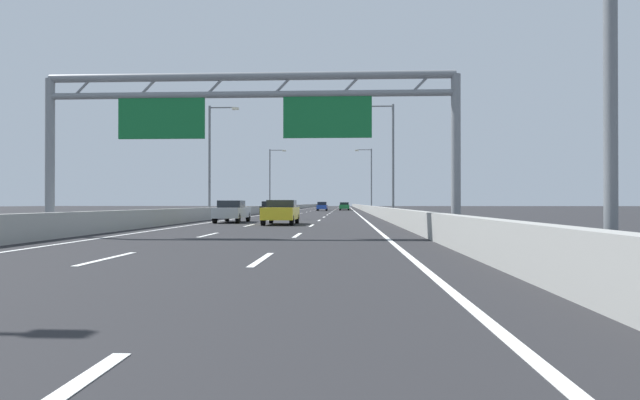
% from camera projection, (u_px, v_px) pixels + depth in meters
% --- Properties ---
extents(ground_plane, '(260.00, 260.00, 0.00)m').
position_uv_depth(ground_plane, '(325.00, 210.00, 99.45)').
color(ground_plane, '#262628').
extents(lane_dash_left_1, '(0.16, 3.00, 0.01)m').
position_uv_depth(lane_dash_left_1, '(107.00, 259.00, 12.13)').
color(lane_dash_left_1, white).
rests_on(lane_dash_left_1, ground_plane).
extents(lane_dash_left_2, '(0.16, 3.00, 0.01)m').
position_uv_depth(lane_dash_left_2, '(208.00, 235.00, 21.12)').
color(lane_dash_left_2, white).
rests_on(lane_dash_left_2, ground_plane).
extents(lane_dash_left_3, '(0.16, 3.00, 0.01)m').
position_uv_depth(lane_dash_left_3, '(249.00, 225.00, 30.11)').
color(lane_dash_left_3, white).
rests_on(lane_dash_left_3, ground_plane).
extents(lane_dash_left_4, '(0.16, 3.00, 0.01)m').
position_uv_depth(lane_dash_left_4, '(271.00, 220.00, 39.10)').
color(lane_dash_left_4, white).
rests_on(lane_dash_left_4, ground_plane).
extents(lane_dash_left_5, '(0.16, 3.00, 0.01)m').
position_uv_depth(lane_dash_left_5, '(285.00, 217.00, 48.09)').
color(lane_dash_left_5, white).
rests_on(lane_dash_left_5, ground_plane).
extents(lane_dash_left_6, '(0.16, 3.00, 0.01)m').
position_uv_depth(lane_dash_left_6, '(294.00, 215.00, 57.08)').
color(lane_dash_left_6, white).
rests_on(lane_dash_left_6, ground_plane).
extents(lane_dash_left_7, '(0.16, 3.00, 0.01)m').
position_uv_depth(lane_dash_left_7, '(301.00, 213.00, 66.07)').
color(lane_dash_left_7, white).
rests_on(lane_dash_left_7, ground_plane).
extents(lane_dash_left_8, '(0.16, 3.00, 0.01)m').
position_uv_depth(lane_dash_left_8, '(306.00, 212.00, 75.06)').
color(lane_dash_left_8, white).
rests_on(lane_dash_left_8, ground_plane).
extents(lane_dash_left_9, '(0.16, 3.00, 0.01)m').
position_uv_depth(lane_dash_left_9, '(311.00, 211.00, 84.05)').
color(lane_dash_left_9, white).
rests_on(lane_dash_left_9, ground_plane).
extents(lane_dash_left_10, '(0.16, 3.00, 0.01)m').
position_uv_depth(lane_dash_left_10, '(314.00, 210.00, 93.04)').
color(lane_dash_left_10, white).
rests_on(lane_dash_left_10, ground_plane).
extents(lane_dash_left_11, '(0.16, 3.00, 0.01)m').
position_uv_depth(lane_dash_left_11, '(317.00, 210.00, 102.03)').
color(lane_dash_left_11, white).
rests_on(lane_dash_left_11, ground_plane).
extents(lane_dash_left_12, '(0.16, 3.00, 0.01)m').
position_uv_depth(lane_dash_left_12, '(319.00, 209.00, 111.02)').
color(lane_dash_left_12, white).
rests_on(lane_dash_left_12, ground_plane).
extents(lane_dash_left_13, '(0.16, 3.00, 0.01)m').
position_uv_depth(lane_dash_left_13, '(321.00, 209.00, 120.01)').
color(lane_dash_left_13, white).
rests_on(lane_dash_left_13, ground_plane).
extents(lane_dash_left_14, '(0.16, 3.00, 0.01)m').
position_uv_depth(lane_dash_left_14, '(322.00, 208.00, 129.00)').
color(lane_dash_left_14, white).
rests_on(lane_dash_left_14, ground_plane).
extents(lane_dash_left_15, '(0.16, 3.00, 0.01)m').
position_uv_depth(lane_dash_left_15, '(324.00, 208.00, 137.99)').
color(lane_dash_left_15, white).
rests_on(lane_dash_left_15, ground_plane).
extents(lane_dash_left_16, '(0.16, 3.00, 0.01)m').
position_uv_depth(lane_dash_left_16, '(325.00, 208.00, 146.98)').
color(lane_dash_left_16, white).
rests_on(lane_dash_left_16, ground_plane).
extents(lane_dash_left_17, '(0.16, 3.00, 0.01)m').
position_uv_depth(lane_dash_left_17, '(326.00, 207.00, 155.97)').
color(lane_dash_left_17, white).
rests_on(lane_dash_left_17, ground_plane).
extents(lane_dash_right_1, '(0.16, 3.00, 0.01)m').
position_uv_depth(lane_dash_right_1, '(262.00, 259.00, 11.96)').
color(lane_dash_right_1, white).
rests_on(lane_dash_right_1, ground_plane).
extents(lane_dash_right_2, '(0.16, 3.00, 0.01)m').
position_uv_depth(lane_dash_right_2, '(297.00, 235.00, 20.95)').
color(lane_dash_right_2, white).
rests_on(lane_dash_right_2, ground_plane).
extents(lane_dash_right_3, '(0.16, 3.00, 0.01)m').
position_uv_depth(lane_dash_right_3, '(312.00, 226.00, 29.94)').
color(lane_dash_right_3, white).
rests_on(lane_dash_right_3, ground_plane).
extents(lane_dash_right_4, '(0.16, 3.00, 0.01)m').
position_uv_depth(lane_dash_right_4, '(319.00, 220.00, 38.93)').
color(lane_dash_right_4, white).
rests_on(lane_dash_right_4, ground_plane).
extents(lane_dash_right_5, '(0.16, 3.00, 0.01)m').
position_uv_depth(lane_dash_right_5, '(324.00, 217.00, 47.92)').
color(lane_dash_right_5, white).
rests_on(lane_dash_right_5, ground_plane).
extents(lane_dash_right_6, '(0.16, 3.00, 0.01)m').
position_uv_depth(lane_dash_right_6, '(327.00, 215.00, 56.91)').
color(lane_dash_right_6, white).
rests_on(lane_dash_right_6, ground_plane).
extents(lane_dash_right_7, '(0.16, 3.00, 0.01)m').
position_uv_depth(lane_dash_right_7, '(330.00, 213.00, 65.90)').
color(lane_dash_right_7, white).
rests_on(lane_dash_right_7, ground_plane).
extents(lane_dash_right_8, '(0.16, 3.00, 0.01)m').
position_uv_depth(lane_dash_right_8, '(332.00, 212.00, 74.89)').
color(lane_dash_right_8, white).
rests_on(lane_dash_right_8, ground_plane).
extents(lane_dash_right_9, '(0.16, 3.00, 0.01)m').
position_uv_depth(lane_dash_right_9, '(333.00, 211.00, 83.88)').
color(lane_dash_right_9, white).
rests_on(lane_dash_right_9, ground_plane).
extents(lane_dash_right_10, '(0.16, 3.00, 0.01)m').
position_uv_depth(lane_dash_right_10, '(334.00, 210.00, 92.87)').
color(lane_dash_right_10, white).
rests_on(lane_dash_right_10, ground_plane).
extents(lane_dash_right_11, '(0.16, 3.00, 0.01)m').
position_uv_depth(lane_dash_right_11, '(335.00, 210.00, 101.86)').
color(lane_dash_right_11, white).
rests_on(lane_dash_right_11, ground_plane).
extents(lane_dash_right_12, '(0.16, 3.00, 0.01)m').
position_uv_depth(lane_dash_right_12, '(336.00, 209.00, 110.85)').
color(lane_dash_right_12, white).
rests_on(lane_dash_right_12, ground_plane).
extents(lane_dash_right_13, '(0.16, 3.00, 0.01)m').
position_uv_depth(lane_dash_right_13, '(337.00, 209.00, 119.84)').
color(lane_dash_right_13, white).
rests_on(lane_dash_right_13, ground_plane).
extents(lane_dash_right_14, '(0.16, 3.00, 0.01)m').
position_uv_depth(lane_dash_right_14, '(337.00, 208.00, 128.83)').
color(lane_dash_right_14, white).
rests_on(lane_dash_right_14, ground_plane).
extents(lane_dash_right_15, '(0.16, 3.00, 0.01)m').
position_uv_depth(lane_dash_right_15, '(338.00, 208.00, 137.82)').
color(lane_dash_right_15, white).
rests_on(lane_dash_right_15, ground_plane).
extents(lane_dash_right_16, '(0.16, 3.00, 0.01)m').
position_uv_depth(lane_dash_right_16, '(338.00, 208.00, 146.81)').
color(lane_dash_right_16, white).
rests_on(lane_dash_right_16, ground_plane).
extents(lane_dash_right_17, '(0.16, 3.00, 0.01)m').
position_uv_depth(lane_dash_right_17, '(338.00, 207.00, 155.80)').
color(lane_dash_right_17, white).
rests_on(lane_dash_right_17, ground_plane).
extents(edge_line_left, '(0.16, 176.00, 0.01)m').
position_uv_depth(edge_line_left, '(291.00, 211.00, 87.71)').
color(edge_line_left, white).
rests_on(edge_line_left, ground_plane).
extents(edge_line_right, '(0.16, 176.00, 0.01)m').
position_uv_depth(edge_line_right, '(354.00, 211.00, 87.21)').
color(edge_line_right, white).
rests_on(edge_line_right, ground_plane).
extents(barrier_left, '(0.45, 220.00, 0.95)m').
position_uv_depth(barrier_left, '(294.00, 207.00, 109.77)').
color(barrier_left, '#9E9E99').
rests_on(barrier_left, ground_plane).
extents(barrier_right, '(0.45, 220.00, 0.95)m').
position_uv_depth(barrier_right, '(360.00, 207.00, 109.11)').
color(barrier_right, '#9E9E99').
rests_on(barrier_right, ground_plane).
extents(sign_gantry, '(16.19, 0.36, 6.36)m').
position_uv_depth(sign_gantry, '(248.00, 112.00, 20.28)').
color(sign_gantry, gray).
rests_on(sign_gantry, ground_plane).
extents(streetlamp_left_mid, '(2.58, 0.28, 9.50)m').
position_uv_depth(streetlamp_left_mid, '(212.00, 154.00, 44.13)').
color(streetlamp_left_mid, slate).
rests_on(streetlamp_left_mid, ground_plane).
extents(streetlamp_right_mid, '(2.58, 0.28, 9.50)m').
position_uv_depth(streetlamp_right_mid, '(390.00, 154.00, 43.43)').
color(streetlamp_right_mid, slate).
rests_on(streetlamp_right_mid, ground_plane).
extents(streetlamp_left_far, '(2.58, 0.28, 9.50)m').
position_uv_depth(streetlamp_left_far, '(271.00, 176.00, 79.65)').
color(streetlamp_left_far, slate).
rests_on(streetlamp_left_far, ground_plane).
extents(streetlamp_right_far, '(2.58, 0.28, 9.50)m').
position_uv_depth(streetlamp_right_far, '(370.00, 176.00, 78.94)').
color(streetlamp_right_far, slate).
rests_on(streetlamp_right_far, ground_plane).
extents(black_car, '(1.78, 4.28, 1.47)m').
position_uv_depth(black_car, '(271.00, 208.00, 53.49)').
color(black_car, black).
rests_on(black_car, ground_plane).
extents(green_car, '(1.75, 4.60, 1.43)m').
position_uv_depth(green_car, '(344.00, 206.00, 93.06)').
color(green_car, '#1E7A38').
rests_on(green_car, ground_plane).
extents(silver_car, '(1.71, 4.56, 1.46)m').
position_uv_depth(silver_car, '(232.00, 211.00, 34.97)').
color(silver_car, '#A8ADB2').
rests_on(silver_car, ground_plane).
extents(blue_car, '(1.70, 4.68, 1.50)m').
position_uv_depth(blue_car, '(322.00, 206.00, 87.80)').
color(blue_car, '#2347AD').
rests_on(blue_car, ground_plane).
extents(orange_car, '(1.80, 4.47, 1.37)m').
position_uv_depth(orange_car, '(344.00, 206.00, 104.16)').
color(orange_car, orange).
rests_on(orange_car, ground_plane).
extents(yellow_car, '(1.87, 4.40, 1.47)m').
position_uv_depth(yellow_car, '(281.00, 212.00, 31.70)').
color(yellow_car, yellow).
rests_on(yellow_car, ground_plane).
extents(red_car, '(1.75, 4.39, 1.43)m').
position_uv_depth(red_car, '(344.00, 206.00, 111.33)').
color(red_car, red).
rests_on(red_car, ground_plane).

